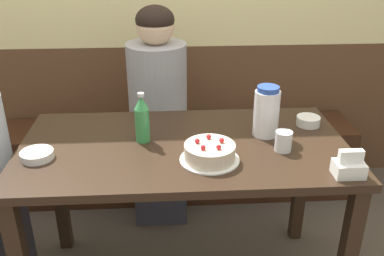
{
  "coord_description": "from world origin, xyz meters",
  "views": [
    {
      "loc": [
        -0.07,
        -1.61,
        1.6
      ],
      "look_at": [
        0.04,
        0.05,
        0.82
      ],
      "focal_mm": 40.0,
      "sensor_mm": 36.0,
      "label": 1
    }
  ],
  "objects_px": {
    "glass_water_tall": "(283,141)",
    "napkin_holder": "(349,166)",
    "bowl_soup_white": "(308,121)",
    "bench_seat": "(179,159)",
    "water_pitcher": "(266,112)",
    "birthday_cake": "(210,153)",
    "person_grey_tee": "(159,122)",
    "soju_bottle": "(142,119)",
    "bowl_rice_small": "(37,155)"
  },
  "relations": [
    {
      "from": "glass_water_tall",
      "to": "napkin_holder",
      "type": "bearing_deg",
      "value": -47.84
    },
    {
      "from": "napkin_holder",
      "to": "bowl_soup_white",
      "type": "distance_m",
      "value": 0.45
    },
    {
      "from": "bench_seat",
      "to": "water_pitcher",
      "type": "distance_m",
      "value": 1.06
    },
    {
      "from": "birthday_cake",
      "to": "bench_seat",
      "type": "bearing_deg",
      "value": 95.55
    },
    {
      "from": "bench_seat",
      "to": "napkin_holder",
      "type": "bearing_deg",
      "value": -62.12
    },
    {
      "from": "person_grey_tee",
      "to": "napkin_holder",
      "type": "bearing_deg",
      "value": 37.81
    },
    {
      "from": "water_pitcher",
      "to": "glass_water_tall",
      "type": "relative_size",
      "value": 2.67
    },
    {
      "from": "bench_seat",
      "to": "birthday_cake",
      "type": "height_order",
      "value": "birthday_cake"
    },
    {
      "from": "soju_bottle",
      "to": "bowl_soup_white",
      "type": "distance_m",
      "value": 0.77
    },
    {
      "from": "water_pitcher",
      "to": "bowl_rice_small",
      "type": "relative_size",
      "value": 1.74
    },
    {
      "from": "birthday_cake",
      "to": "napkin_holder",
      "type": "distance_m",
      "value": 0.52
    },
    {
      "from": "bench_seat",
      "to": "napkin_holder",
      "type": "relative_size",
      "value": 20.1
    },
    {
      "from": "bowl_soup_white",
      "to": "bowl_rice_small",
      "type": "height_order",
      "value": "bowl_soup_white"
    },
    {
      "from": "birthday_cake",
      "to": "bowl_rice_small",
      "type": "xyz_separation_m",
      "value": [
        -0.68,
        0.06,
        -0.02
      ]
    },
    {
      "from": "bowl_rice_small",
      "to": "person_grey_tee",
      "type": "bearing_deg",
      "value": 56.75
    },
    {
      "from": "glass_water_tall",
      "to": "bowl_soup_white",
      "type": "bearing_deg",
      "value": 52.83
    },
    {
      "from": "birthday_cake",
      "to": "person_grey_tee",
      "type": "relative_size",
      "value": 0.19
    },
    {
      "from": "soju_bottle",
      "to": "bowl_soup_white",
      "type": "relative_size",
      "value": 2.02
    },
    {
      "from": "birthday_cake",
      "to": "person_grey_tee",
      "type": "bearing_deg",
      "value": 105.39
    },
    {
      "from": "glass_water_tall",
      "to": "birthday_cake",
      "type": "bearing_deg",
      "value": -168.16
    },
    {
      "from": "birthday_cake",
      "to": "bowl_rice_small",
      "type": "height_order",
      "value": "birthday_cake"
    },
    {
      "from": "bowl_rice_small",
      "to": "person_grey_tee",
      "type": "distance_m",
      "value": 0.87
    },
    {
      "from": "bench_seat",
      "to": "glass_water_tall",
      "type": "bearing_deg",
      "value": -66.13
    },
    {
      "from": "bowl_soup_white",
      "to": "glass_water_tall",
      "type": "height_order",
      "value": "glass_water_tall"
    },
    {
      "from": "birthday_cake",
      "to": "glass_water_tall",
      "type": "relative_size",
      "value": 2.82
    },
    {
      "from": "birthday_cake",
      "to": "glass_water_tall",
      "type": "bearing_deg",
      "value": 11.84
    },
    {
      "from": "napkin_holder",
      "to": "bench_seat",
      "type": "bearing_deg",
      "value": 117.88
    },
    {
      "from": "napkin_holder",
      "to": "bowl_soup_white",
      "type": "relative_size",
      "value": 1.02
    },
    {
      "from": "bowl_soup_white",
      "to": "bowl_rice_small",
      "type": "bearing_deg",
      "value": -168.21
    },
    {
      "from": "birthday_cake",
      "to": "bowl_soup_white",
      "type": "distance_m",
      "value": 0.57
    },
    {
      "from": "water_pitcher",
      "to": "bowl_soup_white",
      "type": "distance_m",
      "value": 0.25
    },
    {
      "from": "water_pitcher",
      "to": "person_grey_tee",
      "type": "height_order",
      "value": "person_grey_tee"
    },
    {
      "from": "bench_seat",
      "to": "water_pitcher",
      "type": "bearing_deg",
      "value": -64.58
    },
    {
      "from": "bench_seat",
      "to": "glass_water_tall",
      "type": "height_order",
      "value": "glass_water_tall"
    },
    {
      "from": "birthday_cake",
      "to": "soju_bottle",
      "type": "distance_m",
      "value": 0.33
    },
    {
      "from": "bowl_soup_white",
      "to": "person_grey_tee",
      "type": "distance_m",
      "value": 0.87
    },
    {
      "from": "glass_water_tall",
      "to": "person_grey_tee",
      "type": "bearing_deg",
      "value": 126.41
    },
    {
      "from": "water_pitcher",
      "to": "bench_seat",
      "type": "bearing_deg",
      "value": 115.42
    },
    {
      "from": "birthday_cake",
      "to": "napkin_holder",
      "type": "relative_size",
      "value": 2.15
    },
    {
      "from": "napkin_holder",
      "to": "water_pitcher",
      "type": "bearing_deg",
      "value": 122.72
    },
    {
      "from": "water_pitcher",
      "to": "soju_bottle",
      "type": "distance_m",
      "value": 0.54
    },
    {
      "from": "bowl_rice_small",
      "to": "birthday_cake",
      "type": "bearing_deg",
      "value": -4.8
    },
    {
      "from": "bowl_rice_small",
      "to": "person_grey_tee",
      "type": "height_order",
      "value": "person_grey_tee"
    },
    {
      "from": "birthday_cake",
      "to": "person_grey_tee",
      "type": "distance_m",
      "value": 0.83
    },
    {
      "from": "napkin_holder",
      "to": "bowl_rice_small",
      "type": "distance_m",
      "value": 1.2
    },
    {
      "from": "water_pitcher",
      "to": "person_grey_tee",
      "type": "distance_m",
      "value": 0.79
    },
    {
      "from": "glass_water_tall",
      "to": "bench_seat",
      "type": "bearing_deg",
      "value": 113.87
    },
    {
      "from": "bowl_soup_white",
      "to": "bench_seat",
      "type": "bearing_deg",
      "value": 130.77
    },
    {
      "from": "bench_seat",
      "to": "water_pitcher",
      "type": "xyz_separation_m",
      "value": [
        0.36,
        -0.76,
        0.65
      ]
    },
    {
      "from": "water_pitcher",
      "to": "bowl_rice_small",
      "type": "height_order",
      "value": "water_pitcher"
    }
  ]
}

